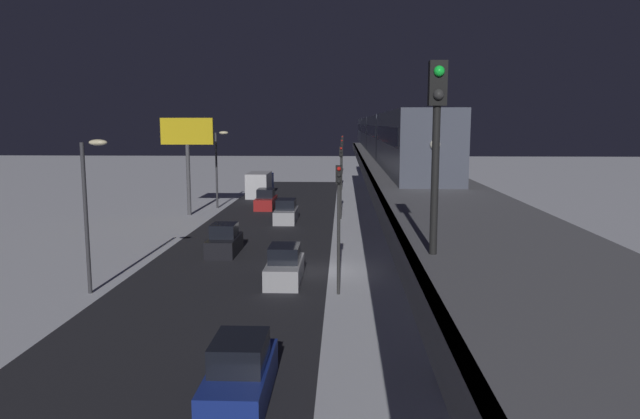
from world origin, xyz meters
The scene contains 18 objects.
ground_plane centered at (0.00, 0.00, 0.00)m, with size 240.00×240.00×0.00m, color white.
avenue_asphalt centered at (4.82, 0.00, 0.00)m, with size 11.00×103.88×0.01m, color #28282D.
elevated_railway centered at (-5.22, 0.00, 4.89)m, with size 5.00×103.88×5.66m.
subway_train centered at (-5.31, -28.74, 7.44)m, with size 2.94×74.07×3.40m.
rail_signal centered at (-3.40, 20.78, 8.39)m, with size 0.36×0.41×4.00m.
sedan_red centered at (6.22, -24.96, 0.79)m, with size 1.91×4.73×1.97m.
sedan_black centered at (6.22, -4.25, 0.80)m, with size 1.80×4.00×1.97m.
sedan_silver centered at (3.42, -16.95, 0.80)m, with size 1.80×4.54×1.97m.
sedan_blue centered at (1.62, 16.12, 0.80)m, with size 1.80×4.63×1.97m.
sedan_silver_2 centered at (1.62, 2.40, 0.80)m, with size 1.80×4.49×1.97m.
box_truck centered at (8.22, -35.08, 1.35)m, with size 2.40×7.40×2.80m.
traffic_light_near centered at (-1.28, 4.69, 4.20)m, with size 0.32×0.44×6.40m.
traffic_light_mid centered at (-1.28, -18.61, 4.20)m, with size 0.32×0.44×6.40m.
traffic_light_far centered at (-1.28, -41.91, 4.20)m, with size 0.32×0.44×6.40m.
traffic_light_distant centered at (-1.28, -65.22, 4.20)m, with size 0.32×0.44×6.40m.
commercial_billboard centered at (12.74, -20.39, 6.83)m, with size 4.80×0.36×8.90m.
street_lamp_near centered at (10.90, 5.00, 4.81)m, with size 1.35×0.44×7.65m.
street_lamp_far centered at (10.90, -25.00, 4.81)m, with size 1.35×0.44×7.65m.
Camera 1 is at (-1.49, 33.08, 8.41)m, focal length 33.13 mm.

